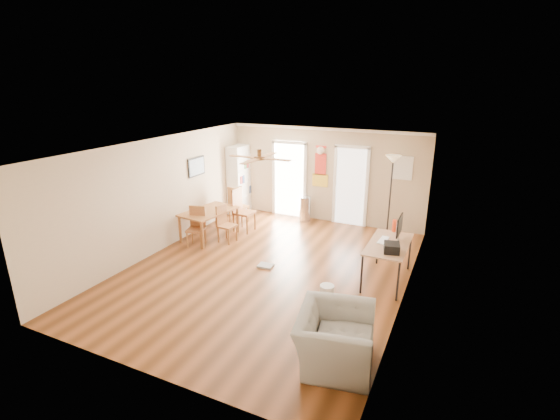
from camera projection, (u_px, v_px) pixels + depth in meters
The scene contains 29 objects.
floor at pixel (268, 270), 8.48m from camera, with size 7.00×7.00×0.00m, color brown.
ceiling at pixel (267, 146), 7.68m from camera, with size 5.50×7.00×0.00m, color silver, non-canonical shape.
wall_back at pixel (325, 175), 11.09m from camera, with size 5.50×0.04×2.60m, color beige, non-canonical shape.
wall_front at pixel (142, 290), 5.07m from camera, with size 5.50×0.04×2.60m, color beige, non-canonical shape.
wall_left at pixel (160, 195), 9.19m from camera, with size 0.04×7.00×2.60m, color beige, non-canonical shape.
wall_right at pixel (409, 232), 6.97m from camera, with size 0.04×7.00×2.60m, color beige, non-canonical shape.
crown_molding at pixel (267, 149), 7.69m from camera, with size 5.50×7.00×0.08m, color white, non-canonical shape.
kitchen_doorway at pixel (290, 180), 11.58m from camera, with size 0.90×0.10×2.10m, color white, non-canonical shape.
bathroom_doorway at pixel (351, 187), 10.86m from camera, with size 0.80×0.10×2.10m, color white, non-canonical shape.
wall_decal at pixel (320, 166), 11.05m from camera, with size 0.46×0.03×1.10m, color red.
ac_grille at pixel (402, 168), 10.12m from camera, with size 0.50×0.04×0.60m, color white.
framed_poster at pixel (196, 167), 10.26m from camera, with size 0.04×0.66×0.48m, color black.
ceiling_fan at pixel (259, 158), 7.47m from camera, with size 1.24×1.24×0.20m, color #593819, non-canonical shape.
bookshelf at pixel (240, 179), 11.96m from camera, with size 0.40×0.90×2.00m, color silver, non-canonical shape.
dining_table at pixel (210, 224), 10.13m from camera, with size 0.85×1.42×0.71m, color olive, non-canonical shape.
dining_chair_right_a at pixel (244, 210), 10.51m from camera, with size 0.46×0.46×1.13m, color #A66B35, non-canonical shape.
dining_chair_right_b at pixel (227, 224), 9.83m from camera, with size 0.38×0.38×0.92m, color #A66235, non-canonical shape.
dining_chair_near at pixel (196, 227), 9.56m from camera, with size 0.39×0.39×0.95m, color #A26234, non-canonical shape.
dining_chair_far at pixel (239, 205), 11.17m from camera, with size 0.42×0.42×1.02m, color #9D6A32, non-canonical shape.
trash_can at pixel (305, 209), 11.32m from camera, with size 0.33×0.33×0.70m, color #AEAEB0.
torchiere_lamp at pixel (390, 196), 10.15m from camera, with size 0.39×0.39×2.05m, color black, non-canonical shape.
computer_desk at pixel (387, 262), 7.93m from camera, with size 0.74×1.48×0.79m, color tan, non-canonical shape.
imac at pixel (399, 228), 7.87m from camera, with size 0.07×0.54×0.50m, color black, non-canonical shape.
keyboard at pixel (383, 240), 7.95m from camera, with size 0.14×0.44×0.02m, color white.
printer at pixel (392, 248), 7.40m from camera, with size 0.28×0.32×0.17m, color black.
orange_bottle at pixel (394, 226), 8.38m from camera, with size 0.09×0.09×0.26m, color #F74215.
wastebasket_a at pixel (327, 293), 7.28m from camera, with size 0.26×0.26×0.30m, color silver.
floor_cloth at pixel (266, 266), 8.62m from camera, with size 0.31×0.25×0.04m, color #999994.
armchair at pixel (335, 338), 5.62m from camera, with size 1.18×1.03×0.77m, color #969792.
Camera 1 is at (3.49, -6.84, 3.83)m, focal length 25.90 mm.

